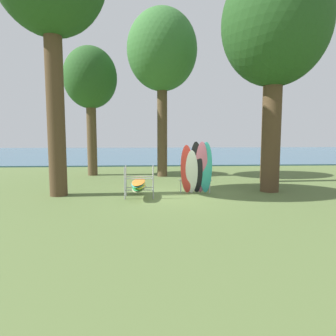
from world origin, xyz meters
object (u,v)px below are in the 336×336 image
at_px(tree_mid_behind, 270,29).
at_px(board_storage_rack, 139,184).
at_px(leaning_board_pile, 197,169).
at_px(tree_far_left_back, 162,52).
at_px(tree_far_right_back, 90,80).
at_px(tree_foreground_right, 275,27).

relative_size(tree_mid_behind, board_storage_rack, 4.76).
distance_m(leaning_board_pile, board_storage_rack, 2.52).
height_order(tree_mid_behind, tree_far_left_back, tree_mid_behind).
bearing_deg(tree_far_right_back, tree_mid_behind, -18.39).
height_order(tree_mid_behind, leaning_board_pile, tree_mid_behind).
relative_size(tree_foreground_right, tree_far_left_back, 0.99).
xyz_separation_m(tree_foreground_right, leaning_board_pile, (-3.31, -0.41, -5.90)).
bearing_deg(leaning_board_pile, board_storage_rack, -166.57).
xyz_separation_m(tree_foreground_right, tree_mid_behind, (0.88, 2.80, 0.90)).
xyz_separation_m(leaning_board_pile, board_storage_rack, (-2.39, -0.57, -0.53)).
height_order(tree_foreground_right, tree_far_left_back, tree_far_left_back).
bearing_deg(tree_mid_behind, board_storage_rack, -150.10).
xyz_separation_m(tree_far_left_back, leaning_board_pile, (1.21, -5.72, -6.24)).
bearing_deg(tree_far_right_back, leaning_board_pile, -49.43).
height_order(tree_foreground_right, board_storage_rack, tree_foreground_right).
bearing_deg(tree_foreground_right, board_storage_rack, -170.21).
height_order(tree_far_left_back, tree_far_right_back, tree_far_left_back).
relative_size(tree_far_right_back, leaning_board_pile, 3.50).
xyz_separation_m(tree_mid_behind, tree_far_right_back, (-9.71, 3.23, -2.07)).
relative_size(tree_mid_behind, tree_far_right_back, 1.30).
xyz_separation_m(tree_far_left_back, tree_far_right_back, (-4.31, 0.73, -1.51)).
height_order(leaning_board_pile, board_storage_rack, leaning_board_pile).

